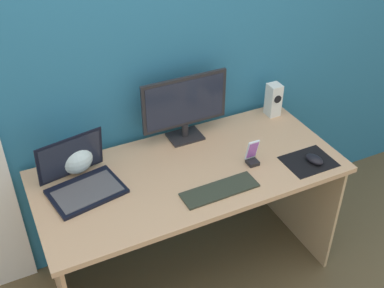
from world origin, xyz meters
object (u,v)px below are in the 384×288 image
(monitor, at_px, (185,106))
(phone_in_dock, at_px, (252,155))
(speaker_right, at_px, (273,100))
(fishbowl, at_px, (75,156))
(laptop, at_px, (81,180))
(mouse, at_px, (314,159))
(keyboard_external, at_px, (220,190))

(monitor, bearing_deg, phone_in_dock, -60.15)
(speaker_right, distance_m, fishbowl, 1.17)
(laptop, bearing_deg, mouse, -16.14)
(speaker_right, xyz_separation_m, phone_in_dock, (-0.36, -0.35, -0.05))
(speaker_right, relative_size, phone_in_dock, 1.41)
(mouse, bearing_deg, speaker_right, 69.78)
(laptop, bearing_deg, phone_in_dock, -12.77)
(speaker_right, height_order, fishbowl, speaker_right)
(monitor, distance_m, laptop, 0.66)
(fishbowl, bearing_deg, laptop, -94.65)
(mouse, bearing_deg, fishbowl, 144.90)
(laptop, xyz_separation_m, phone_in_dock, (0.82, -0.19, -0.00))
(monitor, height_order, keyboard_external, monitor)
(speaker_right, bearing_deg, monitor, 179.57)
(speaker_right, distance_m, keyboard_external, 0.77)
(laptop, relative_size, mouse, 3.73)
(fishbowl, xyz_separation_m, phone_in_dock, (0.81, -0.33, -0.04))
(speaker_right, distance_m, phone_in_dock, 0.50)
(keyboard_external, relative_size, phone_in_dock, 2.71)
(speaker_right, bearing_deg, laptop, -172.00)
(laptop, distance_m, phone_in_dock, 0.84)
(monitor, distance_m, speaker_right, 0.57)
(speaker_right, height_order, laptop, laptop)
(monitor, xyz_separation_m, keyboard_external, (-0.04, -0.47, -0.19))
(fishbowl, xyz_separation_m, mouse, (1.10, -0.47, -0.06))
(mouse, relative_size, phone_in_dock, 0.73)
(fishbowl, bearing_deg, mouse, -23.11)
(monitor, relative_size, fishbowl, 2.68)
(monitor, xyz_separation_m, laptop, (-0.62, -0.17, -0.15))
(laptop, distance_m, mouse, 1.15)
(mouse, bearing_deg, laptop, 151.86)
(speaker_right, relative_size, keyboard_external, 0.52)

